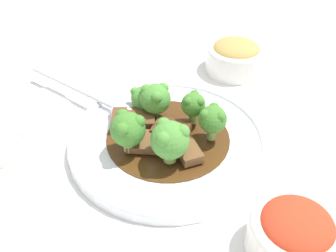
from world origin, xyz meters
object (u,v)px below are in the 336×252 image
(broccoli_floret_0, at_px, (155,98))
(broccoli_floret_2, at_px, (128,129))
(broccoli_floret_3, at_px, (143,98))
(broccoli_floret_5, at_px, (170,139))
(sauce_dish, at_px, (6,148))
(broccoli_floret_1, at_px, (193,104))
(broccoli_floret_4, at_px, (213,119))
(main_plate, at_px, (168,140))
(serving_spoon, at_px, (118,107))
(beef_strip_1, at_px, (186,142))
(beef_strip_3, at_px, (152,143))
(side_bowl_kimchi, at_px, (294,234))
(beef_strip_2, at_px, (134,119))
(side_bowl_appetizer, at_px, (235,56))
(beef_strip_0, at_px, (169,128))

(broccoli_floret_0, xyz_separation_m, broccoli_floret_2, (-0.07, -0.03, 0.00))
(broccoli_floret_3, bearing_deg, broccoli_floret_5, -109.39)
(sauce_dish, bearing_deg, broccoli_floret_5, -48.64)
(broccoli_floret_1, bearing_deg, broccoli_floret_4, -95.83)
(main_plate, bearing_deg, serving_spoon, 104.17)
(broccoli_floret_4, height_order, broccoli_floret_5, broccoli_floret_5)
(beef_strip_1, xyz_separation_m, beef_strip_3, (-0.03, 0.03, -0.00))
(side_bowl_kimchi, bearing_deg, beef_strip_3, 96.53)
(beef_strip_1, bearing_deg, broccoli_floret_2, 146.66)
(beef_strip_1, bearing_deg, beef_strip_2, 107.12)
(beef_strip_3, xyz_separation_m, sauce_dish, (-0.14, 0.13, -0.02))
(beef_strip_1, distance_m, serving_spoon, 0.12)
(serving_spoon, distance_m, side_bowl_appetizer, 0.23)
(main_plate, distance_m, broccoli_floret_3, 0.07)
(broccoli_floret_4, height_order, side_bowl_kimchi, broccoli_floret_4)
(main_plate, relative_size, broccoli_floret_2, 4.77)
(beef_strip_2, relative_size, serving_spoon, 0.29)
(beef_strip_0, bearing_deg, main_plate, -140.35)
(broccoli_floret_4, bearing_deg, broccoli_floret_5, 177.94)
(broccoli_floret_3, xyz_separation_m, sauce_dish, (-0.18, 0.06, -0.03))
(main_plate, bearing_deg, broccoli_floret_0, 73.69)
(side_bowl_kimchi, distance_m, side_bowl_appetizer, 0.35)
(broccoli_floret_2, distance_m, sauce_dish, 0.17)
(beef_strip_1, height_order, side_bowl_appetizer, side_bowl_appetizer)
(beef_strip_2, bearing_deg, broccoli_floret_5, -95.24)
(beef_strip_2, xyz_separation_m, broccoli_floret_0, (0.03, -0.01, 0.02))
(beef_strip_3, relative_size, broccoli_floret_5, 1.21)
(main_plate, relative_size, beef_strip_1, 3.49)
(broccoli_floret_0, bearing_deg, broccoli_floret_1, -52.27)
(broccoli_floret_5, bearing_deg, broccoli_floret_0, 62.91)
(sauce_dish, bearing_deg, broccoli_floret_1, -30.06)
(main_plate, relative_size, sauce_dish, 4.28)
(broccoli_floret_3, distance_m, side_bowl_appetizer, 0.20)
(side_bowl_kimchi, bearing_deg, broccoli_floret_2, 103.07)
(beef_strip_1, height_order, broccoli_floret_4, broccoli_floret_4)
(broccoli_floret_0, bearing_deg, broccoli_floret_2, -154.29)
(broccoli_floret_1, xyz_separation_m, sauce_dish, (-0.21, 0.12, -0.04))
(beef_strip_1, xyz_separation_m, side_bowl_kimchi, (-0.01, -0.17, 0.00))
(beef_strip_3, relative_size, broccoli_floret_4, 1.37)
(beef_strip_2, bearing_deg, broccoli_floret_0, -12.78)
(beef_strip_0, xyz_separation_m, sauce_dish, (-0.17, 0.12, -0.02))
(broccoli_floret_4, bearing_deg, broccoli_floret_2, 152.81)
(side_bowl_kimchi, distance_m, sauce_dish, 0.36)
(serving_spoon, height_order, side_bowl_appetizer, side_bowl_appetizer)
(beef_strip_2, distance_m, broccoli_floret_2, 0.06)
(beef_strip_0, relative_size, beef_strip_2, 0.84)
(broccoli_floret_1, height_order, broccoli_floret_4, broccoli_floret_4)
(main_plate, distance_m, beef_strip_0, 0.02)
(broccoli_floret_2, bearing_deg, broccoli_floret_0, 25.71)
(broccoli_floret_1, height_order, side_bowl_appetizer, broccoli_floret_1)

